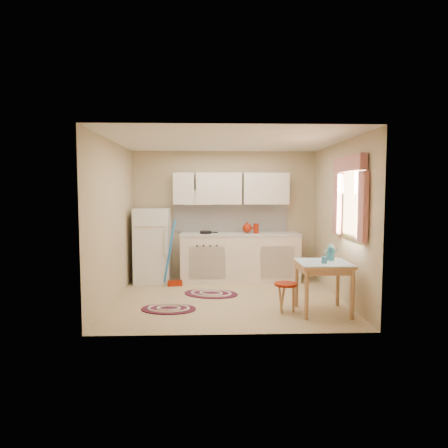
{
  "coord_description": "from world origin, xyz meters",
  "views": [
    {
      "loc": [
        -0.27,
        -6.27,
        1.72
      ],
      "look_at": [
        -0.05,
        0.25,
        1.18
      ],
      "focal_mm": 32.0,
      "sensor_mm": 36.0,
      "label": 1
    }
  ],
  "objects_px": {
    "fridge": "(153,245)",
    "stool": "(286,298)",
    "base_cabinets": "(240,258)",
    "table": "(323,288)"
  },
  "relations": [
    {
      "from": "fridge",
      "to": "stool",
      "type": "distance_m",
      "value": 2.97
    },
    {
      "from": "fridge",
      "to": "base_cabinets",
      "type": "xyz_separation_m",
      "value": [
        1.66,
        0.05,
        -0.26
      ]
    },
    {
      "from": "stool",
      "to": "base_cabinets",
      "type": "bearing_deg",
      "value": 103.97
    },
    {
      "from": "fridge",
      "to": "table",
      "type": "bearing_deg",
      "value": -37.04
    },
    {
      "from": "table",
      "to": "stool",
      "type": "bearing_deg",
      "value": 175.0
    },
    {
      "from": "fridge",
      "to": "table",
      "type": "relative_size",
      "value": 1.94
    },
    {
      "from": "fridge",
      "to": "base_cabinets",
      "type": "distance_m",
      "value": 1.68
    },
    {
      "from": "base_cabinets",
      "to": "fridge",
      "type": "bearing_deg",
      "value": -178.27
    },
    {
      "from": "fridge",
      "to": "base_cabinets",
      "type": "height_order",
      "value": "fridge"
    },
    {
      "from": "fridge",
      "to": "table",
      "type": "xyz_separation_m",
      "value": [
        2.69,
        -2.03,
        -0.34
      ]
    }
  ]
}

